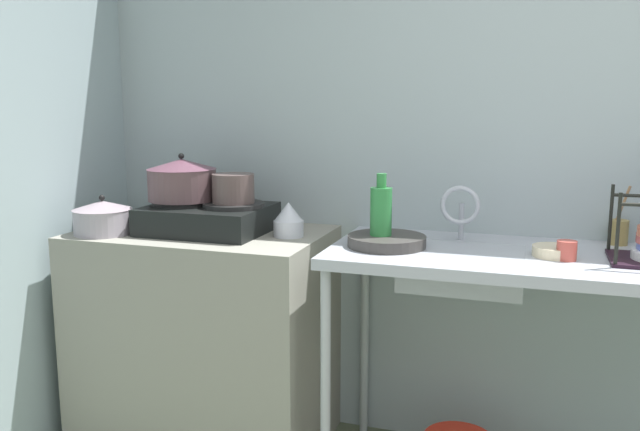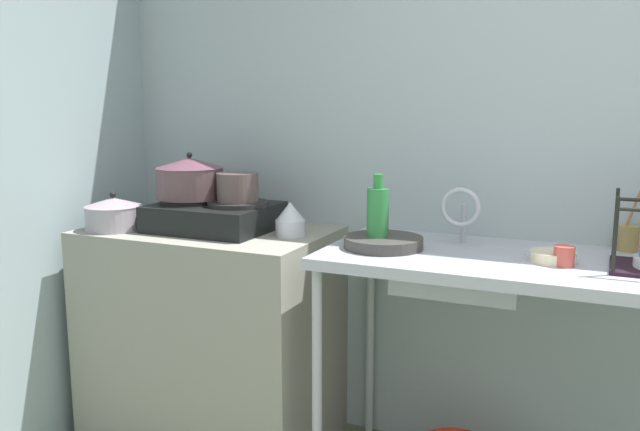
{
  "view_description": "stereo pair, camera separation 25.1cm",
  "coord_description": "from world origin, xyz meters",
  "px_view_note": "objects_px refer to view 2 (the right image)",
  "views": [
    {
      "loc": [
        -0.45,
        -1.02,
        1.44
      ],
      "look_at": [
        -1.23,
        1.33,
        1.01
      ],
      "focal_mm": 36.55,
      "sensor_mm": 36.0,
      "label": 1
    },
    {
      "loc": [
        -0.21,
        -0.92,
        1.44
      ],
      "look_at": [
        -1.23,
        1.33,
        1.01
      ],
      "focal_mm": 36.55,
      "sensor_mm": 36.0,
      "label": 2
    }
  ],
  "objects_px": {
    "pot_on_left_burner": "(190,178)",
    "pot_beside_stove": "(114,213)",
    "percolator": "(290,219)",
    "small_bowl_on_drainboard": "(553,257)",
    "faucet": "(461,210)",
    "frying_pan": "(383,242)",
    "cup_by_rack": "(564,256)",
    "bottle_by_sink": "(378,216)",
    "stove": "(214,215)",
    "utensil_jar": "(629,237)",
    "pot_on_right_burner": "(238,187)",
    "sink_basin": "(459,272)"
  },
  "relations": [
    {
      "from": "small_bowl_on_drainboard",
      "to": "cup_by_rack",
      "type": "bearing_deg",
      "value": -50.62
    },
    {
      "from": "frying_pan",
      "to": "sink_basin",
      "type": "bearing_deg",
      "value": 8.57
    },
    {
      "from": "frying_pan",
      "to": "utensil_jar",
      "type": "distance_m",
      "value": 0.87
    },
    {
      "from": "cup_by_rack",
      "to": "small_bowl_on_drainboard",
      "type": "distance_m",
      "value": 0.06
    },
    {
      "from": "frying_pan",
      "to": "utensil_jar",
      "type": "height_order",
      "value": "utensil_jar"
    },
    {
      "from": "faucet",
      "to": "frying_pan",
      "type": "height_order",
      "value": "faucet"
    },
    {
      "from": "stove",
      "to": "frying_pan",
      "type": "relative_size",
      "value": 1.67
    },
    {
      "from": "bottle_by_sink",
      "to": "small_bowl_on_drainboard",
      "type": "bearing_deg",
      "value": 2.64
    },
    {
      "from": "percolator",
      "to": "frying_pan",
      "type": "height_order",
      "value": "percolator"
    },
    {
      "from": "percolator",
      "to": "small_bowl_on_drainboard",
      "type": "bearing_deg",
      "value": -1.93
    },
    {
      "from": "pot_beside_stove",
      "to": "small_bowl_on_drainboard",
      "type": "bearing_deg",
      "value": 5.03
    },
    {
      "from": "pot_on_left_burner",
      "to": "utensil_jar",
      "type": "xyz_separation_m",
      "value": [
        1.69,
        0.26,
        -0.16
      ]
    },
    {
      "from": "cup_by_rack",
      "to": "utensil_jar",
      "type": "xyz_separation_m",
      "value": [
        0.19,
        0.32,
        0.02
      ]
    },
    {
      "from": "faucet",
      "to": "frying_pan",
      "type": "bearing_deg",
      "value": -147.82
    },
    {
      "from": "pot_on_left_burner",
      "to": "small_bowl_on_drainboard",
      "type": "xyz_separation_m",
      "value": [
        1.46,
        -0.02,
        -0.19
      ]
    },
    {
      "from": "pot_beside_stove",
      "to": "stove",
      "type": "bearing_deg",
      "value": 23.8
    },
    {
      "from": "stove",
      "to": "faucet",
      "type": "relative_size",
      "value": 2.21
    },
    {
      "from": "pot_on_right_burner",
      "to": "cup_by_rack",
      "type": "height_order",
      "value": "pot_on_right_burner"
    },
    {
      "from": "frying_pan",
      "to": "small_bowl_on_drainboard",
      "type": "height_order",
      "value": "frying_pan"
    },
    {
      "from": "stove",
      "to": "utensil_jar",
      "type": "distance_m",
      "value": 1.59
    },
    {
      "from": "sink_basin",
      "to": "frying_pan",
      "type": "bearing_deg",
      "value": -171.43
    },
    {
      "from": "faucet",
      "to": "bottle_by_sink",
      "type": "xyz_separation_m",
      "value": [
        -0.27,
        -0.16,
        -0.02
      ]
    },
    {
      "from": "pot_on_left_burner",
      "to": "cup_by_rack",
      "type": "xyz_separation_m",
      "value": [
        1.49,
        -0.06,
        -0.18
      ]
    },
    {
      "from": "percolator",
      "to": "faucet",
      "type": "bearing_deg",
      "value": 8.18
    },
    {
      "from": "stove",
      "to": "sink_basin",
      "type": "relative_size",
      "value": 1.11
    },
    {
      "from": "pot_on_right_burner",
      "to": "faucet",
      "type": "height_order",
      "value": "pot_on_right_burner"
    },
    {
      "from": "pot_beside_stove",
      "to": "faucet",
      "type": "xyz_separation_m",
      "value": [
        1.39,
        0.28,
        0.07
      ]
    },
    {
      "from": "pot_on_left_burner",
      "to": "pot_beside_stove",
      "type": "height_order",
      "value": "pot_on_left_burner"
    },
    {
      "from": "stove",
      "to": "percolator",
      "type": "height_order",
      "value": "percolator"
    },
    {
      "from": "frying_pan",
      "to": "bottle_by_sink",
      "type": "xyz_separation_m",
      "value": [
        -0.02,
        -0.0,
        0.09
      ]
    },
    {
      "from": "frying_pan",
      "to": "pot_on_right_burner",
      "type": "bearing_deg",
      "value": 176.0
    },
    {
      "from": "stove",
      "to": "pot_beside_stove",
      "type": "bearing_deg",
      "value": -156.2
    },
    {
      "from": "pot_on_left_burner",
      "to": "cup_by_rack",
      "type": "relative_size",
      "value": 4.26
    },
    {
      "from": "bottle_by_sink",
      "to": "pot_on_right_burner",
      "type": "bearing_deg",
      "value": 175.74
    },
    {
      "from": "faucet",
      "to": "utensil_jar",
      "type": "height_order",
      "value": "utensil_jar"
    },
    {
      "from": "stove",
      "to": "cup_by_rack",
      "type": "xyz_separation_m",
      "value": [
        1.38,
        -0.06,
        -0.03
      ]
    },
    {
      "from": "pot_on_right_burner",
      "to": "pot_beside_stove",
      "type": "distance_m",
      "value": 0.54
    },
    {
      "from": "cup_by_rack",
      "to": "utensil_jar",
      "type": "relative_size",
      "value": 0.3
    },
    {
      "from": "faucet",
      "to": "small_bowl_on_drainboard",
      "type": "distance_m",
      "value": 0.38
    },
    {
      "from": "faucet",
      "to": "utensil_jar",
      "type": "bearing_deg",
      "value": 15.0
    },
    {
      "from": "faucet",
      "to": "cup_by_rack",
      "type": "bearing_deg",
      "value": -24.77
    },
    {
      "from": "bottle_by_sink",
      "to": "utensil_jar",
      "type": "distance_m",
      "value": 0.89
    },
    {
      "from": "stove",
      "to": "small_bowl_on_drainboard",
      "type": "relative_size",
      "value": 3.26
    },
    {
      "from": "percolator",
      "to": "bottle_by_sink",
      "type": "relative_size",
      "value": 0.51
    },
    {
      "from": "frying_pan",
      "to": "small_bowl_on_drainboard",
      "type": "xyz_separation_m",
      "value": [
        0.58,
        0.03,
        -0.0
      ]
    },
    {
      "from": "pot_beside_stove",
      "to": "faucet",
      "type": "height_order",
      "value": "faucet"
    },
    {
      "from": "percolator",
      "to": "frying_pan",
      "type": "bearing_deg",
      "value": -8.35
    },
    {
      "from": "pot_on_left_burner",
      "to": "faucet",
      "type": "relative_size",
      "value": 1.3
    },
    {
      "from": "utensil_jar",
      "to": "pot_on_right_burner",
      "type": "bearing_deg",
      "value": -169.79
    },
    {
      "from": "pot_on_right_burner",
      "to": "cup_by_rack",
      "type": "xyz_separation_m",
      "value": [
        1.26,
        -0.06,
        -0.15
      ]
    }
  ]
}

